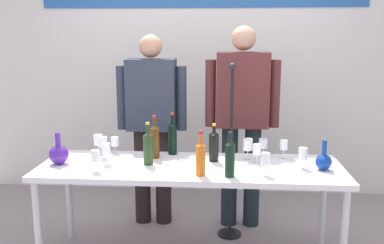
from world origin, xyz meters
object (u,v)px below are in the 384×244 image
object	(u,v)px
wine_bottle_5	(230,158)
wine_bottle_3	(214,145)
wine_glass_left_3	(96,156)
wine_glass_left_1	(115,142)
wine_glass_left_4	(98,140)
wine_glass_left_0	(106,149)
wine_glass_right_2	(265,159)
wine_glass_right_3	(303,154)
display_table	(190,173)
wine_glass_right_4	(284,145)
wine_glass_left_2	(103,143)
wine_glass_right_5	(248,145)
presenter_left	(152,118)
wine_bottle_1	(155,140)
wine_glass_right_0	(257,150)
microphone_stand	(230,181)
presenter_right	(242,114)
wine_bottle_2	(201,157)
wine_glass_right_1	(263,144)
wine_bottle_4	(172,137)
wine_bottle_0	(148,147)
decanter_blue_left	(59,154)

from	to	relation	value
wine_bottle_5	wine_bottle_3	bearing A→B (deg)	107.84
wine_bottle_3	wine_glass_left_3	world-z (taller)	wine_bottle_3
wine_glass_left_1	wine_glass_left_4	distance (m)	0.13
wine_glass_left_0	wine_glass_right_2	bearing A→B (deg)	-8.75
wine_bottle_3	wine_glass_left_0	xyz separation A→B (m)	(-0.78, -0.14, -0.01)
wine_bottle_5	wine_glass_right_3	world-z (taller)	wine_bottle_5
display_table	wine_glass_right_4	world-z (taller)	wine_glass_right_4
wine_bottle_3	wine_glass_left_2	bearing A→B (deg)	178.31
wine_glass_right_5	wine_glass_left_3	bearing A→B (deg)	-160.98
presenter_left	wine_glass_left_2	xyz separation A→B (m)	(-0.29, -0.53, -0.10)
wine_bottle_1	wine_glass_left_1	xyz separation A→B (m)	(-0.34, 0.12, -0.05)
display_table	wine_glass_left_3	distance (m)	0.69
wine_glass_right_4	wine_glass_right_5	world-z (taller)	wine_glass_right_5
wine_glass_right_0	microphone_stand	size ratio (longest dim) A/B	0.10
microphone_stand	presenter_right	bearing A→B (deg)	68.01
wine_glass_left_0	wine_glass_right_3	bearing A→B (deg)	0.22
wine_bottle_1	wine_glass_left_0	distance (m)	0.38
wine_glass_right_5	wine_glass_left_1	bearing A→B (deg)	173.31
wine_bottle_2	wine_glass_right_1	world-z (taller)	wine_bottle_2
display_table	wine_glass_left_2	world-z (taller)	wine_glass_left_2
wine_bottle_4	microphone_stand	distance (m)	0.63
wine_glass_left_2	microphone_stand	xyz separation A→B (m)	(0.98, 0.30, -0.38)
wine_bottle_2	wine_glass_left_2	bearing A→B (deg)	154.29
wine_bottle_0	wine_bottle_4	xyz separation A→B (m)	(0.14, 0.30, 0.01)
wine_bottle_5	wine_glass_right_4	world-z (taller)	wine_bottle_5
wine_bottle_1	wine_glass_right_5	size ratio (longest dim) A/B	2.02
presenter_right	wine_glass_right_0	xyz separation A→B (m)	(0.09, -0.58, -0.17)
wine_glass_left_0	wine_bottle_4	bearing A→B (deg)	34.69
wine_bottle_0	wine_bottle_1	size ratio (longest dim) A/B	0.94
wine_bottle_4	wine_glass_left_3	size ratio (longest dim) A/B	2.17
wine_bottle_0	wine_bottle_2	xyz separation A→B (m)	(0.39, -0.22, -0.01)
presenter_right	wine_glass_left_2	distance (m)	1.21
decanter_blue_left	microphone_stand	size ratio (longest dim) A/B	0.16
wine_bottle_2	wine_glass_left_2	size ratio (longest dim) A/B	1.85
wine_glass_right_5	display_table	bearing A→B (deg)	-158.18
wine_bottle_1	presenter_left	bearing A→B (deg)	101.71
presenter_right	wine_glass_left_0	size ratio (longest dim) A/B	11.19
wine_glass_left_1	wine_glass_right_1	world-z (taller)	wine_glass_right_1
decanter_blue_left	wine_glass_right_2	xyz separation A→B (m)	(1.48, -0.15, 0.03)
wine_bottle_3	wine_glass_left_2	xyz separation A→B (m)	(-0.85, 0.02, -0.01)
display_table	wine_glass_left_1	world-z (taller)	wine_glass_left_1
wine_bottle_3	wine_glass_left_0	size ratio (longest dim) A/B	1.82
wine_glass_right_3	wine_glass_left_0	bearing A→B (deg)	-179.78
wine_glass_right_3	wine_glass_right_4	xyz separation A→B (m)	(-0.11, 0.22, 0.01)
wine_bottle_0	wine_bottle_1	bearing A→B (deg)	83.44
wine_bottle_5	wine_glass_right_1	distance (m)	0.56
presenter_right	wine_bottle_0	bearing A→B (deg)	-135.81
wine_bottle_4	display_table	bearing A→B (deg)	-60.64
wine_bottle_2	wine_glass_right_5	bearing A→B (deg)	49.34
display_table	wine_bottle_4	bearing A→B (deg)	119.36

